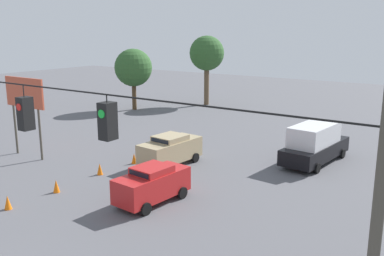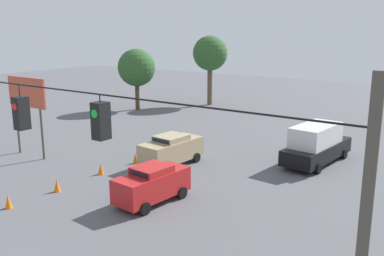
{
  "view_description": "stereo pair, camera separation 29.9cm",
  "coord_description": "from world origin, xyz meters",
  "px_view_note": "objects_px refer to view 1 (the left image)",
  "views": [
    {
      "loc": [
        -12.0,
        5.28,
        8.77
      ],
      "look_at": [
        0.48,
        -12.88,
        3.7
      ],
      "focal_mm": 40.0,
      "sensor_mm": 36.0,
      "label": 1
    },
    {
      "loc": [
        -12.24,
        5.11,
        8.77
      ],
      "look_at": [
        0.48,
        -12.88,
        3.7
      ],
      "focal_mm": 40.0,
      "sensor_mm": 36.0,
      "label": 2
    }
  ],
  "objects_px": {
    "traffic_cone_fifth": "(163,147)",
    "sedan_red_withflow_mid": "(152,184)",
    "traffic_cone_nearest": "(8,202)",
    "tree_horizon_left": "(207,54)",
    "traffic_cone_third": "(100,169)",
    "traffic_cone_fourth": "(134,158)",
    "traffic_cone_second": "(56,186)",
    "tree_horizon_right": "(133,68)",
    "sedan_tan_withflow_far": "(170,149)",
    "roadside_billboard": "(25,99)",
    "traffic_cone_farthest": "(187,139)",
    "box_truck_black_oncoming_deep": "(315,144)"
  },
  "relations": [
    {
      "from": "traffic_cone_fifth",
      "to": "sedan_red_withflow_mid",
      "type": "bearing_deg",
      "value": 125.19
    },
    {
      "from": "traffic_cone_nearest",
      "to": "tree_horizon_left",
      "type": "relative_size",
      "value": 0.09
    },
    {
      "from": "traffic_cone_third",
      "to": "traffic_cone_fourth",
      "type": "relative_size",
      "value": 1.0
    },
    {
      "from": "traffic_cone_second",
      "to": "tree_horizon_right",
      "type": "xyz_separation_m",
      "value": [
        13.45,
        -21.36,
        4.31
      ]
    },
    {
      "from": "sedan_tan_withflow_far",
      "to": "roadside_billboard",
      "type": "bearing_deg",
      "value": 23.74
    },
    {
      "from": "sedan_tan_withflow_far",
      "to": "traffic_cone_farthest",
      "type": "relative_size",
      "value": 6.49
    },
    {
      "from": "traffic_cone_second",
      "to": "roadside_billboard",
      "type": "bearing_deg",
      "value": -25.12
    },
    {
      "from": "tree_horizon_right",
      "to": "tree_horizon_left",
      "type": "bearing_deg",
      "value": -123.51
    },
    {
      "from": "roadside_billboard",
      "to": "sedan_tan_withflow_far",
      "type": "bearing_deg",
      "value": -156.26
    },
    {
      "from": "traffic_cone_fourth",
      "to": "roadside_billboard",
      "type": "height_order",
      "value": "roadside_billboard"
    },
    {
      "from": "traffic_cone_fifth",
      "to": "tree_horizon_left",
      "type": "distance_m",
      "value": 21.52
    },
    {
      "from": "traffic_cone_second",
      "to": "traffic_cone_third",
      "type": "relative_size",
      "value": 1.0
    },
    {
      "from": "box_truck_black_oncoming_deep",
      "to": "traffic_cone_fifth",
      "type": "relative_size",
      "value": 9.27
    },
    {
      "from": "traffic_cone_nearest",
      "to": "box_truck_black_oncoming_deep",
      "type": "bearing_deg",
      "value": -121.57
    },
    {
      "from": "sedan_tan_withflow_far",
      "to": "sedan_red_withflow_mid",
      "type": "xyz_separation_m",
      "value": [
        -3.1,
        5.6,
        -0.03
      ]
    },
    {
      "from": "traffic_cone_second",
      "to": "traffic_cone_fifth",
      "type": "relative_size",
      "value": 1.0
    },
    {
      "from": "traffic_cone_fifth",
      "to": "traffic_cone_nearest",
      "type": "bearing_deg",
      "value": 90.47
    },
    {
      "from": "sedan_red_withflow_mid",
      "to": "tree_horizon_right",
      "type": "distance_m",
      "value": 27.22
    },
    {
      "from": "traffic_cone_fourth",
      "to": "traffic_cone_farthest",
      "type": "xyz_separation_m",
      "value": [
        0.11,
        -6.29,
        0.0
      ]
    },
    {
      "from": "box_truck_black_oncoming_deep",
      "to": "roadside_billboard",
      "type": "relative_size",
      "value": 1.19
    },
    {
      "from": "box_truck_black_oncoming_deep",
      "to": "traffic_cone_fifth",
      "type": "xyz_separation_m",
      "value": [
        10.11,
        3.69,
        -0.96
      ]
    },
    {
      "from": "traffic_cone_nearest",
      "to": "traffic_cone_second",
      "type": "xyz_separation_m",
      "value": [
        -0.12,
        -2.86,
        0.0
      ]
    },
    {
      "from": "traffic_cone_second",
      "to": "tree_horizon_right",
      "type": "distance_m",
      "value": 25.6
    },
    {
      "from": "box_truck_black_oncoming_deep",
      "to": "traffic_cone_third",
      "type": "xyz_separation_m",
      "value": [
        10.1,
        9.97,
        -0.96
      ]
    },
    {
      "from": "traffic_cone_third",
      "to": "tree_horizon_left",
      "type": "relative_size",
      "value": 0.09
    },
    {
      "from": "sedan_tan_withflow_far",
      "to": "traffic_cone_nearest",
      "type": "distance_m",
      "value": 10.67
    },
    {
      "from": "box_truck_black_oncoming_deep",
      "to": "roadside_billboard",
      "type": "bearing_deg",
      "value": 30.33
    },
    {
      "from": "traffic_cone_second",
      "to": "traffic_cone_farthest",
      "type": "xyz_separation_m",
      "value": [
        0.08,
        -12.63,
        0.0
      ]
    },
    {
      "from": "box_truck_black_oncoming_deep",
      "to": "tree_horizon_right",
      "type": "height_order",
      "value": "tree_horizon_right"
    },
    {
      "from": "sedan_tan_withflow_far",
      "to": "tree_horizon_left",
      "type": "relative_size",
      "value": 0.57
    },
    {
      "from": "box_truck_black_oncoming_deep",
      "to": "traffic_cone_farthest",
      "type": "distance_m",
      "value": 10.05
    },
    {
      "from": "sedan_tan_withflow_far",
      "to": "roadside_billboard",
      "type": "relative_size",
      "value": 0.83
    },
    {
      "from": "sedan_tan_withflow_far",
      "to": "traffic_cone_third",
      "type": "xyz_separation_m",
      "value": [
        2.38,
        4.09,
        -0.69
      ]
    },
    {
      "from": "traffic_cone_second",
      "to": "sedan_tan_withflow_far",
      "type": "bearing_deg",
      "value": -106.08
    },
    {
      "from": "sedan_red_withflow_mid",
      "to": "traffic_cone_fifth",
      "type": "xyz_separation_m",
      "value": [
        5.49,
        -7.79,
        -0.66
      ]
    },
    {
      "from": "sedan_tan_withflow_far",
      "to": "traffic_cone_fourth",
      "type": "height_order",
      "value": "sedan_tan_withflow_far"
    },
    {
      "from": "box_truck_black_oncoming_deep",
      "to": "traffic_cone_third",
      "type": "height_order",
      "value": "box_truck_black_oncoming_deep"
    },
    {
      "from": "sedan_tan_withflow_far",
      "to": "traffic_cone_fourth",
      "type": "distance_m",
      "value": 2.56
    },
    {
      "from": "box_truck_black_oncoming_deep",
      "to": "traffic_cone_second",
      "type": "relative_size",
      "value": 9.27
    },
    {
      "from": "sedan_tan_withflow_far",
      "to": "traffic_cone_farthest",
      "type": "bearing_deg",
      "value": -66.11
    },
    {
      "from": "traffic_cone_fifth",
      "to": "box_truck_black_oncoming_deep",
      "type": "bearing_deg",
      "value": -159.93
    },
    {
      "from": "traffic_cone_nearest",
      "to": "traffic_cone_second",
      "type": "bearing_deg",
      "value": -92.34
    },
    {
      "from": "roadside_billboard",
      "to": "tree_horizon_left",
      "type": "distance_m",
      "value": 25.45
    },
    {
      "from": "box_truck_black_oncoming_deep",
      "to": "traffic_cone_fourth",
      "type": "distance_m",
      "value": 12.18
    },
    {
      "from": "traffic_cone_fourth",
      "to": "traffic_cone_third",
      "type": "bearing_deg",
      "value": 85.39
    },
    {
      "from": "sedan_red_withflow_mid",
      "to": "traffic_cone_fourth",
      "type": "relative_size",
      "value": 6.0
    },
    {
      "from": "sedan_tan_withflow_far",
      "to": "traffic_cone_fifth",
      "type": "distance_m",
      "value": 3.32
    },
    {
      "from": "sedan_tan_withflow_far",
      "to": "traffic_cone_fourth",
      "type": "relative_size",
      "value": 6.49
    },
    {
      "from": "box_truck_black_oncoming_deep",
      "to": "traffic_cone_second",
      "type": "bearing_deg",
      "value": 53.61
    },
    {
      "from": "sedan_red_withflow_mid",
      "to": "traffic_cone_second",
      "type": "distance_m",
      "value": 5.66
    }
  ]
}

